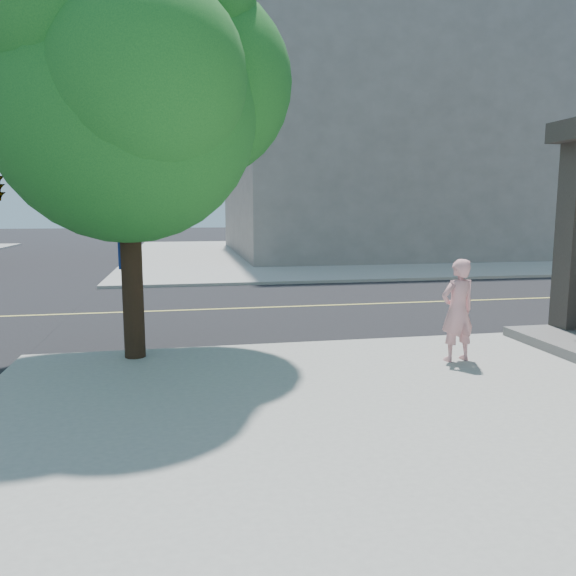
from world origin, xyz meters
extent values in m
plane|color=black|center=(0.00, 0.00, 0.00)|extent=(140.00, 140.00, 0.00)
cube|color=black|center=(0.00, 4.50, 0.01)|extent=(140.00, 9.00, 0.01)
cube|color=#989790|center=(13.50, 21.50, 0.06)|extent=(29.00, 25.00, 0.12)
cube|color=#35302B|center=(9.70, -0.50, 2.22)|extent=(0.55, 0.55, 4.20)
cube|color=slate|center=(14.00, 22.00, 7.12)|extent=(18.00, 16.00, 14.00)
imported|color=pink|center=(6.49, -1.80, 1.00)|extent=(0.71, 0.53, 1.77)
cylinder|color=black|center=(1.02, -0.50, 1.94)|extent=(0.36, 0.36, 3.63)
sphere|color=#227225|center=(1.02, -0.50, 4.36)|extent=(4.44, 4.44, 4.44)
sphere|color=#227225|center=(2.23, 0.11, 4.96)|extent=(3.43, 3.43, 3.43)
sphere|color=#227225|center=(0.01, 0.31, 5.17)|extent=(3.23, 3.23, 3.23)
sphere|color=#227225|center=(1.43, -1.61, 4.66)|extent=(3.03, 3.03, 3.03)
sphere|color=#227225|center=(0.42, -1.31, 5.57)|extent=(2.83, 2.83, 2.83)
cylinder|color=black|center=(0.95, -0.47, 1.92)|extent=(0.10, 0.10, 3.60)
cylinder|color=black|center=(-0.17, -0.47, 3.55)|extent=(2.23, 0.09, 0.09)
cube|color=white|center=(1.00, -0.49, 2.35)|extent=(0.47, 0.04, 0.17)
cube|color=navy|center=(1.00, -0.49, 1.92)|extent=(0.39, 0.04, 0.47)
imported|color=black|center=(0.95, -0.47, 3.03)|extent=(0.14, 0.17, 0.86)
camera|label=1|loc=(1.90, -10.33, 2.73)|focal=34.28mm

